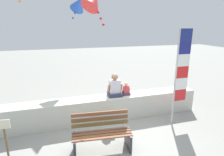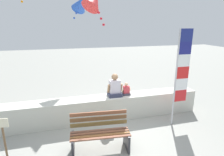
{
  "view_description": "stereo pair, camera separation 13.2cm",
  "coord_description": "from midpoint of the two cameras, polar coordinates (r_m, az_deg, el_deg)",
  "views": [
    {
      "loc": [
        -1.33,
        -4.38,
        2.94
      ],
      "look_at": [
        0.28,
        1.02,
        1.34
      ],
      "focal_mm": 30.45,
      "sensor_mm": 36.0,
      "label": 1
    },
    {
      "loc": [
        -1.21,
        -4.41,
        2.94
      ],
      "look_at": [
        0.28,
        1.02,
        1.34
      ],
      "focal_mm": 30.45,
      "sensor_mm": 36.0,
      "label": 2
    }
  ],
  "objects": [
    {
      "name": "person_child",
      "position": [
        6.12,
        4.89,
        -3.64
      ],
      "size": [
        0.27,
        0.2,
        0.42
      ],
      "color": "#373542",
      "rests_on": "seawall_ledge"
    },
    {
      "name": "park_bench",
      "position": [
        4.76,
        -2.81,
        -16.43
      ],
      "size": [
        1.45,
        0.74,
        0.88
      ],
      "color": "brown",
      "rests_on": "ground"
    },
    {
      "name": "sign_post",
      "position": [
        4.38,
        -28.73,
        -16.53
      ],
      "size": [
        0.24,
        0.05,
        1.24
      ],
      "color": "brown",
      "rests_on": "ground"
    },
    {
      "name": "flag_banner",
      "position": [
        5.78,
        20.52,
        1.92
      ],
      "size": [
        0.43,
        0.05,
        2.83
      ],
      "color": "#B7B7BC",
      "rests_on": "ground"
    },
    {
      "name": "seawall_ledge",
      "position": [
        6.13,
        -1.92,
        -8.97
      ],
      "size": [
        6.31,
        0.58,
        0.74
      ],
      "primitive_type": "cube",
      "color": "beige",
      "rests_on": "ground"
    },
    {
      "name": "person_adult",
      "position": [
        5.97,
        1.46,
        -2.86
      ],
      "size": [
        0.48,
        0.35,
        0.73
      ],
      "color": "#2A2E46",
      "rests_on": "seawall_ledge"
    },
    {
      "name": "ground_plane",
      "position": [
        5.44,
        0.72,
        -16.91
      ],
      "size": [
        40.0,
        40.0,
        0.0
      ],
      "primitive_type": "plane",
      "color": "gray"
    },
    {
      "name": "kite_red",
      "position": [
        6.38,
        -4.85,
        22.12
      ],
      "size": [
        0.99,
        0.94,
        1.15
      ],
      "color": "red"
    },
    {
      "name": "kite_blue",
      "position": [
        7.91,
        -8.95,
        21.18
      ],
      "size": [
        0.81,
        0.93,
        0.97
      ],
      "color": "blue"
    }
  ]
}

